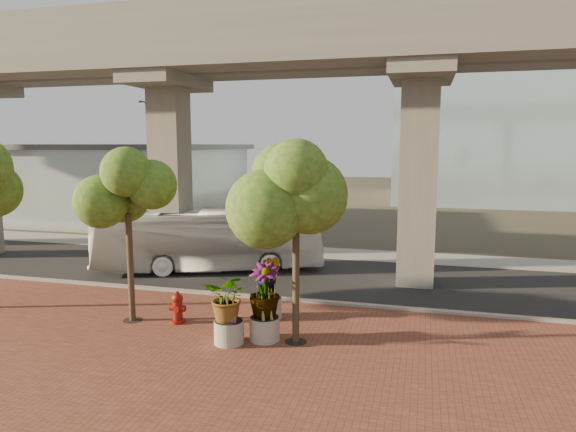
# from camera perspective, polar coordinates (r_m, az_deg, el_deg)

# --- Properties ---
(ground) EXTENTS (160.00, 160.00, 0.00)m
(ground) POSITION_cam_1_polar(r_m,az_deg,el_deg) (23.02, -1.47, -7.86)
(ground) COLOR #322F24
(ground) RESTS_ON ground
(brick_plaza) EXTENTS (70.00, 13.00, 0.06)m
(brick_plaza) POSITION_cam_1_polar(r_m,az_deg,el_deg) (15.92, -9.92, -15.22)
(brick_plaza) COLOR brown
(brick_plaza) RESTS_ON ground
(asphalt_road) EXTENTS (90.00, 8.00, 0.04)m
(asphalt_road) POSITION_cam_1_polar(r_m,az_deg,el_deg) (24.87, -0.17, -6.61)
(asphalt_road) COLOR black
(asphalt_road) RESTS_ON ground
(curb_strip) EXTENTS (70.00, 0.25, 0.16)m
(curb_strip) POSITION_cam_1_polar(r_m,az_deg,el_deg) (21.16, -3.02, -9.07)
(curb_strip) COLOR gray
(curb_strip) RESTS_ON ground
(far_sidewalk) EXTENTS (90.00, 3.00, 0.06)m
(far_sidewalk) POSITION_cam_1_polar(r_m,az_deg,el_deg) (30.07, 2.57, -4.05)
(far_sidewalk) COLOR gray
(far_sidewalk) RESTS_ON ground
(transit_viaduct) EXTENTS (72.00, 5.60, 12.40)m
(transit_viaduct) POSITION_cam_1_polar(r_m,az_deg,el_deg) (24.10, -0.17, 10.36)
(transit_viaduct) COLOR gray
(transit_viaduct) RESTS_ON ground
(station_pavilion) EXTENTS (23.00, 13.00, 6.30)m
(station_pavilion) POSITION_cam_1_polar(r_m,az_deg,el_deg) (45.68, -20.27, 3.60)
(station_pavilion) COLOR #ADC1C6
(station_pavilion) RESTS_ON ground
(transit_bus) EXTENTS (11.39, 6.42, 3.12)m
(transit_bus) POSITION_cam_1_polar(r_m,az_deg,el_deg) (25.89, -8.72, -2.63)
(transit_bus) COLOR silver
(transit_bus) RESTS_ON ground
(fire_hydrant) EXTENTS (0.56, 0.51, 1.12)m
(fire_hydrant) POSITION_cam_1_polar(r_m,az_deg,el_deg) (18.63, -12.16, -9.94)
(fire_hydrant) COLOR maroon
(fire_hydrant) RESTS_ON ground
(planter_front) EXTENTS (2.08, 2.08, 2.29)m
(planter_front) POSITION_cam_1_polar(r_m,az_deg,el_deg) (16.28, -6.63, -9.31)
(planter_front) COLOR #9E968F
(planter_front) RESTS_ON ground
(planter_right) EXTENTS (2.36, 2.36, 2.52)m
(planter_right) POSITION_cam_1_polar(r_m,az_deg,el_deg) (16.41, -2.64, -8.61)
(planter_right) COLOR #A5A295
(planter_right) RESTS_ON ground
(planter_left) EXTENTS (2.09, 2.09, 2.29)m
(planter_left) POSITION_cam_1_polar(r_m,az_deg,el_deg) (18.53, -2.16, -7.11)
(planter_left) COLOR #ADA79D
(planter_left) RESTS_ON ground
(street_tree_near_west) EXTENTS (3.33, 3.33, 6.34)m
(street_tree_near_west) POSITION_cam_1_polar(r_m,az_deg,el_deg) (18.48, -17.46, 3.21)
(street_tree_near_west) COLOR #4E3D2C
(street_tree_near_west) RESTS_ON ground
(street_tree_near_east) EXTENTS (3.58, 3.58, 6.19)m
(street_tree_near_east) POSITION_cam_1_polar(r_m,az_deg,el_deg) (15.65, 0.90, 1.83)
(street_tree_near_east) COLOR #4E3D2C
(street_tree_near_east) RESTS_ON ground
(streetlamp_west) EXTENTS (0.43, 1.25, 8.64)m
(streetlamp_west) POSITION_cam_1_polar(r_m,az_deg,el_deg) (30.84, -14.94, 5.38)
(streetlamp_west) COLOR #2E2F33
(streetlamp_west) RESTS_ON ground
(streetlamp_east) EXTENTS (0.35, 1.03, 7.12)m
(streetlamp_east) POSITION_cam_1_polar(r_m,az_deg,el_deg) (27.34, 15.95, 3.21)
(streetlamp_east) COLOR #2A292D
(streetlamp_east) RESTS_ON ground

